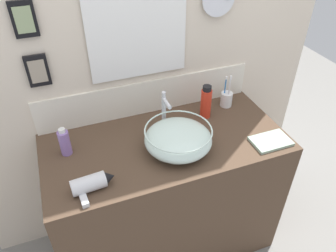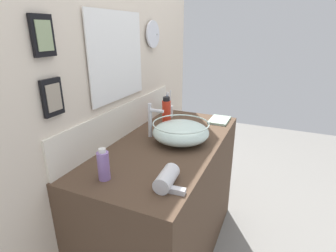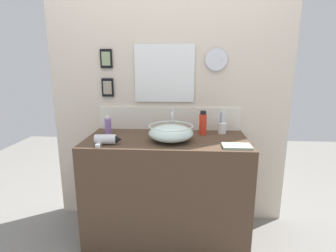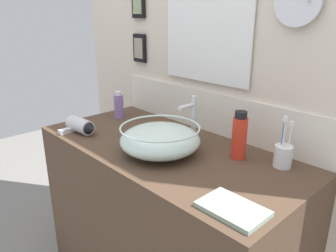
# 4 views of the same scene
# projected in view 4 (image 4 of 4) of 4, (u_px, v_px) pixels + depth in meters

# --- Properties ---
(vanity_counter) EXTENTS (1.27, 0.61, 0.86)m
(vanity_counter) POSITION_uv_depth(u_px,v_px,m) (166.00, 226.00, 1.61)
(vanity_counter) COLOR #4C3828
(vanity_counter) RESTS_ON ground
(back_panel) EXTENTS (2.10, 0.10, 2.54)m
(back_panel) POSITION_uv_depth(u_px,v_px,m) (217.00, 48.00, 1.55)
(back_panel) COLOR beige
(back_panel) RESTS_ON ground
(glass_bowl_sink) EXTENTS (0.34, 0.34, 0.12)m
(glass_bowl_sink) POSITION_uv_depth(u_px,v_px,m) (160.00, 139.00, 1.38)
(glass_bowl_sink) COLOR silver
(glass_bowl_sink) RESTS_ON vanity_counter
(faucet) EXTENTS (0.02, 0.10, 0.22)m
(faucet) POSITION_uv_depth(u_px,v_px,m) (192.00, 116.00, 1.48)
(faucet) COLOR silver
(faucet) RESTS_ON vanity_counter
(hair_drier) EXTENTS (0.20, 0.14, 0.07)m
(hair_drier) POSITION_uv_depth(u_px,v_px,m) (81.00, 126.00, 1.62)
(hair_drier) COLOR silver
(hair_drier) RESTS_ON vanity_counter
(toothbrush_cup) EXTENTS (0.07, 0.07, 0.21)m
(toothbrush_cup) POSITION_uv_depth(u_px,v_px,m) (283.00, 155.00, 1.26)
(toothbrush_cup) COLOR white
(toothbrush_cup) RESTS_ON vanity_counter
(spray_bottle) EXTENTS (0.06, 0.06, 0.20)m
(spray_bottle) POSITION_uv_depth(u_px,v_px,m) (239.00, 136.00, 1.33)
(spray_bottle) COLOR red
(spray_bottle) RESTS_ON vanity_counter
(shampoo_bottle) EXTENTS (0.05, 0.05, 0.15)m
(shampoo_bottle) POSITION_uv_depth(u_px,v_px,m) (119.00, 106.00, 1.85)
(shampoo_bottle) COLOR #8C6BB2
(shampoo_bottle) RESTS_ON vanity_counter
(hand_towel) EXTENTS (0.20, 0.13, 0.02)m
(hand_towel) POSITION_uv_depth(u_px,v_px,m) (233.00, 209.00, 0.99)
(hand_towel) COLOR #99B29E
(hand_towel) RESTS_ON vanity_counter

